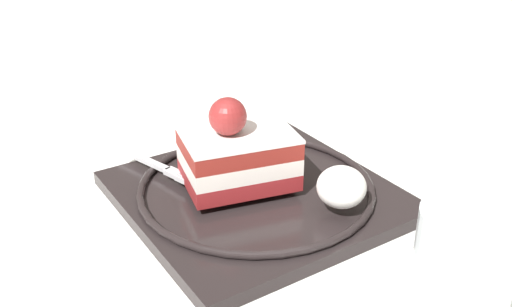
# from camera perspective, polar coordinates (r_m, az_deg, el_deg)

# --- Properties ---
(ground_plane) EXTENTS (2.40, 2.40, 0.00)m
(ground_plane) POSITION_cam_1_polar(r_m,az_deg,el_deg) (0.53, 3.52, -5.46)
(ground_plane) COLOR silver
(dessert_plate) EXTENTS (0.23, 0.23, 0.02)m
(dessert_plate) POSITION_cam_1_polar(r_m,az_deg,el_deg) (0.53, -0.00, -3.83)
(dessert_plate) COLOR black
(dessert_plate) RESTS_ON ground_plane
(cake_slice) EXTENTS (0.11, 0.09, 0.08)m
(cake_slice) POSITION_cam_1_polar(r_m,az_deg,el_deg) (0.52, -1.83, -0.01)
(cake_slice) COLOR maroon
(cake_slice) RESTS_ON dessert_plate
(whipped_cream_dollop) EXTENTS (0.04, 0.04, 0.03)m
(whipped_cream_dollop) POSITION_cam_1_polar(r_m,az_deg,el_deg) (0.49, 8.37, -3.26)
(whipped_cream_dollop) COLOR white
(whipped_cream_dollop) RESTS_ON dessert_plate
(fork) EXTENTS (0.04, 0.12, 0.00)m
(fork) POSITION_cam_1_polar(r_m,az_deg,el_deg) (0.56, -9.33, -1.32)
(fork) COLOR silver
(fork) RESTS_ON dessert_plate
(drink_glass_far) EXTENTS (0.07, 0.07, 0.08)m
(drink_glass_far) POSITION_cam_1_polar(r_m,az_deg,el_deg) (0.42, 19.57, -10.65)
(drink_glass_far) COLOR silver
(drink_glass_far) RESTS_ON ground_plane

